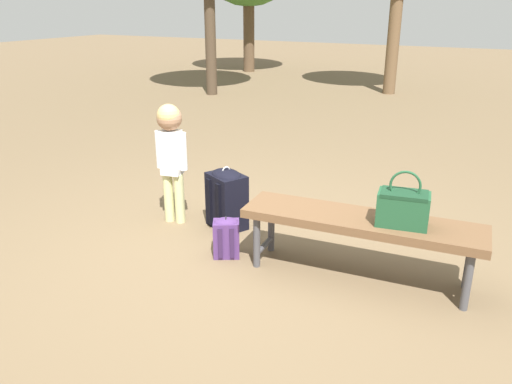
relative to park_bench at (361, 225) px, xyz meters
The scene contains 6 objects.
ground_plane 0.96m from the park_bench, ahead, with size 40.00×40.00×0.00m, color brown.
park_bench is the anchor object (origin of this frame).
handbag 0.32m from the park_bench, behind, with size 0.34×0.22×0.37m.
child_standing 1.73m from the park_bench, ahead, with size 0.28×0.21×1.03m.
backpack_large 1.27m from the park_bench, 14.66° to the right, with size 0.39×0.36×0.54m.
backpack_small 1.00m from the park_bench, ahead, with size 0.24×0.22×0.32m.
Camera 1 is at (-1.66, 3.03, 1.80)m, focal length 35.84 mm.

